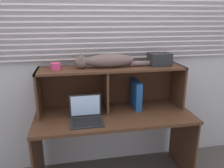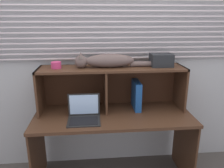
% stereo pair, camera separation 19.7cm
% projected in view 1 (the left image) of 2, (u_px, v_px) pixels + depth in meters
% --- Properties ---
extents(back_panel_with_blinds, '(4.40, 0.08, 2.50)m').
position_uv_depth(back_panel_with_blinds, '(108.00, 58.00, 2.39)').
color(back_panel_with_blinds, '#AEB1B3').
rests_on(back_panel_with_blinds, ground).
extents(desk, '(1.56, 0.63, 0.75)m').
position_uv_depth(desk, '(114.00, 127.00, 2.24)').
color(desk, '#462B1B').
rests_on(desk, ground).
extents(hutch_shelf_unit, '(1.47, 0.34, 0.45)m').
position_uv_depth(hutch_shelf_unit, '(111.00, 79.00, 2.26)').
color(hutch_shelf_unit, '#462B1B').
rests_on(hutch_shelf_unit, desk).
extents(cat, '(0.81, 0.15, 0.15)m').
position_uv_depth(cat, '(107.00, 61.00, 2.17)').
color(cat, brown).
rests_on(cat, hutch_shelf_unit).
extents(laptop, '(0.30, 0.24, 0.23)m').
position_uv_depth(laptop, '(86.00, 116.00, 2.05)').
color(laptop, black).
rests_on(laptop, desk).
extents(binder_upright, '(0.06, 0.26, 0.30)m').
position_uv_depth(binder_upright, '(136.00, 94.00, 2.33)').
color(binder_upright, '#1A488B').
rests_on(binder_upright, desk).
extents(book_stack, '(0.19, 0.22, 0.05)m').
position_uv_depth(book_stack, '(89.00, 108.00, 2.27)').
color(book_stack, '#515E3E').
rests_on(book_stack, desk).
extents(small_basket, '(0.10, 0.10, 0.06)m').
position_uv_depth(small_basket, '(56.00, 66.00, 2.09)').
color(small_basket, '#C9376C').
rests_on(small_basket, hutch_shelf_unit).
extents(storage_box, '(0.21, 0.17, 0.13)m').
position_uv_depth(storage_box, '(160.00, 59.00, 2.26)').
color(storage_box, black).
rests_on(storage_box, hutch_shelf_unit).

